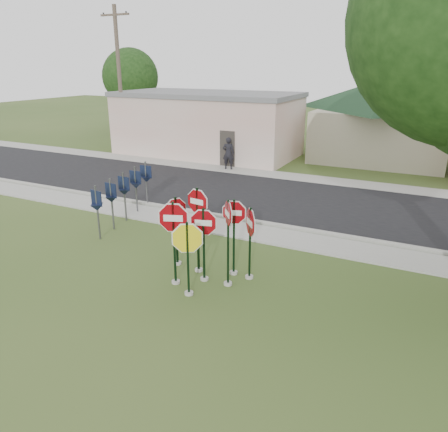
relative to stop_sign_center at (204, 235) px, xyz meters
The scene contains 19 objects.
ground 2.00m from the stop_sign_center, 86.46° to the right, with size 120.00×120.00×0.00m, color #344E1D.
sidewalk_near 4.32m from the stop_sign_center, 88.78° to the left, with size 60.00×1.60×0.06m, color gray.
road 8.71m from the stop_sign_center, 89.42° to the left, with size 60.00×7.00×0.04m, color black.
sidewalk_far 12.97m from the stop_sign_center, 89.61° to the left, with size 60.00×1.60×0.06m, color gray.
curb 5.27m from the stop_sign_center, 89.02° to the left, with size 60.00×0.20×0.14m, color gray.
stop_sign_center is the anchor object (origin of this frame).
stop_sign_yellow 0.94m from the stop_sign_center, 88.19° to the right, with size 1.02×0.58×2.24m.
stop_sign_left 0.87m from the stop_sign_center, 140.18° to the right, with size 1.10×0.43×2.59m.
stop_sign_right 0.78m from the stop_sign_center, ahead, with size 0.63×0.75×2.65m.
stop_sign_back_right 0.96m from the stop_sign_center, 51.26° to the left, with size 0.95×0.26×2.45m.
stop_sign_back_left 0.68m from the stop_sign_center, 135.26° to the left, with size 1.00×0.24×2.74m.
stop_sign_far_right 1.33m from the stop_sign_center, 31.62° to the left, with size 0.73×0.87×2.32m.
stop_sign_far_left 1.39m from the stop_sign_center, 156.51° to the left, with size 0.52×0.90×2.32m.
route_sign_row 6.15m from the stop_sign_center, 149.79° to the left, with size 1.43×4.63×2.00m.
building_stucco 18.85m from the stop_sign_center, 118.24° to the left, with size 12.20×6.20×4.20m.
building_house 20.82m from the stop_sign_center, 84.20° to the left, with size 11.60×11.60×6.20m.
utility_pole_near 19.91m from the stop_sign_center, 135.25° to the left, with size 2.20×0.26×9.50m.
bg_tree_left 30.31m from the stop_sign_center, 131.39° to the left, with size 4.90×4.90×7.35m.
pedestrian 14.03m from the stop_sign_center, 113.11° to the left, with size 0.69×0.45×1.90m, color black.
Camera 1 is at (5.55, -8.60, 6.01)m, focal length 35.00 mm.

